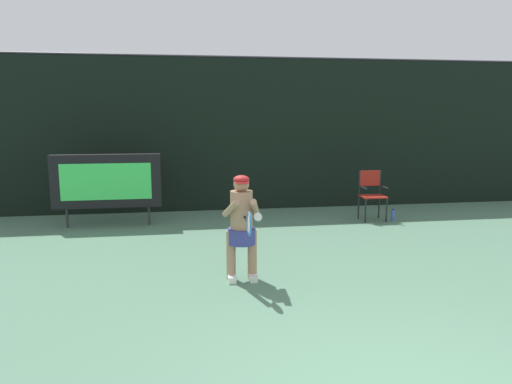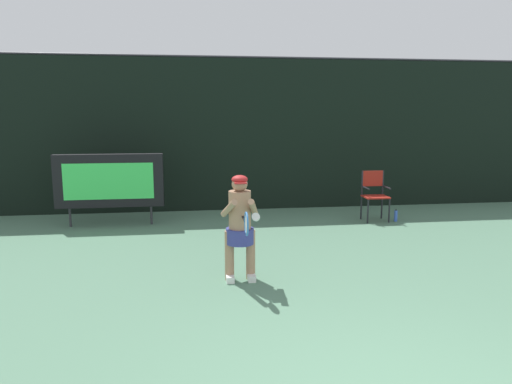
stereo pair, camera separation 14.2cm
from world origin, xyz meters
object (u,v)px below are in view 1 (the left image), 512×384
Objects in this scene: water_bottle at (393,215)px; tennis_racket at (249,224)px; tennis_player at (242,223)px; scoreboard at (107,181)px; umpire_chair at (372,192)px.

water_bottle is 5.34m from tennis_racket.
tennis_player is (-3.75, -3.20, 0.69)m from water_bottle.
tennis_racket is at bearing -60.66° from scoreboard.
water_bottle is 4.98m from tennis_player.
tennis_racket is (2.36, -4.19, -0.01)m from scoreboard.
tennis_player is 0.55m from tennis_racket.
umpire_chair is at bearing 59.47° from tennis_racket.
scoreboard is 3.65× the size of tennis_racket.
scoreboard is 2.04× the size of umpire_chair.
scoreboard reaches higher than tennis_racket.
tennis_racket reaches higher than umpire_chair.
tennis_player is at bearing -134.44° from umpire_chair.
tennis_racket is at bearing -130.01° from umpire_chair.
umpire_chair is at bearing -2.84° from scoreboard.
tennis_player is at bearing 102.03° from tennis_racket.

